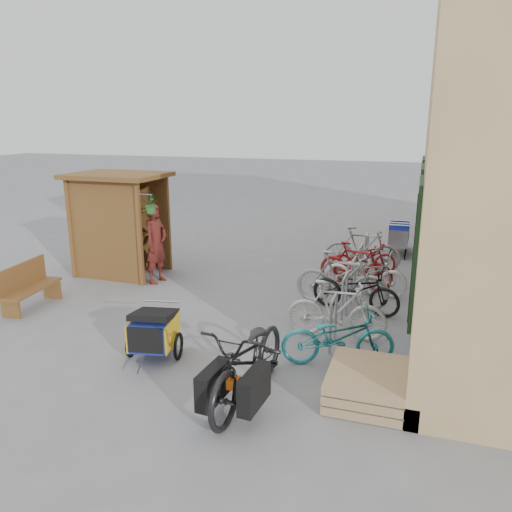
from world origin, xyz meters
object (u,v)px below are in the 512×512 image
(bike_4, at_px, (365,273))
(bike_7, at_px, (362,249))
(child_trailer, at_px, (154,330))
(bench, at_px, (28,285))
(kiosk, at_px, (116,210))
(bike_6, at_px, (363,259))
(person_kiosk, at_px, (156,244))
(bike_1, at_px, (336,310))
(cargo_bike, at_px, (249,361))
(bike_5, at_px, (356,265))
(pallet_stack, at_px, (367,384))
(shopping_carts, at_px, (399,234))
(bike_2, at_px, (356,289))
(bike_3, at_px, (342,280))
(bike_0, at_px, (338,337))

(bike_4, bearing_deg, bike_7, 16.14)
(child_trailer, bearing_deg, bench, 150.56)
(kiosk, height_order, bike_6, kiosk)
(bench, bearing_deg, bike_4, 18.47)
(child_trailer, xyz_separation_m, person_kiosk, (-1.82, 3.36, 0.45))
(bench, relative_size, bike_1, 0.86)
(cargo_bike, bearing_deg, kiosk, 142.03)
(bike_4, xyz_separation_m, bike_5, (-0.25, 0.36, 0.04))
(kiosk, distance_m, bike_4, 5.88)
(pallet_stack, bearing_deg, kiosk, 148.34)
(bike_5, bearing_deg, bike_6, 10.71)
(pallet_stack, relative_size, shopping_carts, 0.82)
(person_kiosk, xyz_separation_m, bike_5, (4.32, 1.02, -0.40))
(child_trailer, xyz_separation_m, bike_1, (2.55, 1.57, 0.06))
(pallet_stack, xyz_separation_m, bike_1, (-0.71, 1.76, 0.30))
(child_trailer, height_order, bike_2, bike_2)
(bike_3, bearing_deg, bike_2, -117.87)
(pallet_stack, xyz_separation_m, bike_6, (-0.70, 5.55, 0.20))
(bike_4, bearing_deg, bike_3, 165.78)
(kiosk, xyz_separation_m, bike_7, (5.50, 2.00, -1.00))
(bike_0, relative_size, bike_3, 0.91)
(child_trailer, height_order, cargo_bike, cargo_bike)
(bike_4, bearing_deg, bike_2, -175.79)
(bike_0, height_order, bike_1, bike_1)
(bike_1, height_order, bike_3, bike_3)
(cargo_bike, height_order, bike_7, cargo_bike)
(bike_0, bearing_deg, bike_7, -15.36)
(person_kiosk, distance_m, bike_4, 4.64)
(kiosk, height_order, child_trailer, kiosk)
(bench, distance_m, bike_6, 7.32)
(kiosk, distance_m, bike_0, 6.58)
(kiosk, distance_m, bike_2, 5.87)
(bike_5, xyz_separation_m, bike_6, (0.05, 0.98, -0.10))
(pallet_stack, height_order, bike_1, bike_1)
(bike_3, bearing_deg, bike_1, -169.26)
(shopping_carts, relative_size, bike_7, 0.80)
(bike_1, relative_size, bike_6, 1.08)
(bike_4, bearing_deg, bike_6, 15.20)
(bike_2, bearing_deg, bike_6, 15.62)
(bike_1, bearing_deg, bike_7, -2.63)
(bike_2, relative_size, bike_3, 0.94)
(pallet_stack, height_order, bike_0, bike_0)
(bike_5, bearing_deg, child_trailer, 164.09)
(bike_6, distance_m, bike_7, 0.36)
(child_trailer, relative_size, person_kiosk, 0.78)
(bike_3, bearing_deg, bike_7, 3.19)
(cargo_bike, relative_size, bike_5, 1.33)
(bike_1, relative_size, bike_3, 0.91)
(bench, height_order, bike_7, bike_7)
(pallet_stack, xyz_separation_m, child_trailer, (-3.26, 0.19, 0.24))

